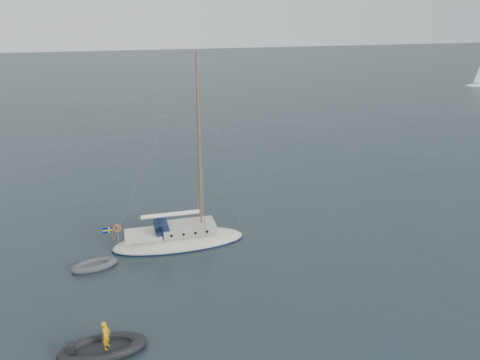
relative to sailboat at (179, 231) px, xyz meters
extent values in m
plane|color=black|center=(3.67, 0.97, -0.97)|extent=(300.00, 300.00, 0.00)
ellipsoid|color=beige|center=(0.00, 0.00, -0.83)|extent=(8.55, 2.66, 1.42)
cube|color=beige|center=(0.66, 0.00, 0.15)|extent=(3.42, 1.80, 0.52)
cube|color=beige|center=(-2.28, 0.00, 0.00)|extent=(2.28, 1.80, 0.24)
cylinder|color=#131C39|center=(-1.10, 0.00, 0.41)|extent=(0.91, 1.57, 0.91)
cube|color=#131C39|center=(-1.29, 0.00, 0.60)|extent=(0.43, 1.57, 0.38)
cylinder|color=brown|center=(1.52, 0.00, 5.58)|extent=(0.14, 0.14, 11.40)
cylinder|color=brown|center=(1.52, 0.00, 6.15)|extent=(0.05, 2.09, 0.05)
cylinder|color=brown|center=(-0.48, 0.00, 1.17)|extent=(3.99, 0.09, 0.09)
cylinder|color=white|center=(-0.48, 0.00, 1.21)|extent=(3.71, 0.27, 0.27)
cylinder|color=gray|center=(-3.80, 0.00, 0.41)|extent=(0.04, 2.09, 0.04)
torus|color=#DB5B1B|center=(-3.85, 0.57, 0.41)|extent=(0.51, 0.09, 0.51)
cylinder|color=brown|center=(-4.14, 0.00, 0.31)|extent=(0.03, 0.03, 0.85)
cube|color=#001363|center=(-4.42, 0.00, 0.60)|extent=(0.57, 0.02, 0.36)
cube|color=yellow|center=(-4.42, 0.00, 0.60)|extent=(0.59, 0.03, 0.09)
cube|color=yellow|center=(-4.32, 0.00, 0.60)|extent=(0.09, 0.03, 0.38)
cylinder|color=black|center=(-0.57, 0.91, 0.15)|extent=(0.17, 0.06, 0.17)
cylinder|color=black|center=(-0.57, -0.91, 0.15)|extent=(0.17, 0.06, 0.17)
cylinder|color=black|center=(0.19, 0.91, 0.15)|extent=(0.17, 0.06, 0.17)
cylinder|color=black|center=(0.19, -0.91, 0.15)|extent=(0.17, 0.06, 0.17)
cylinder|color=black|center=(0.95, 0.91, 0.15)|extent=(0.17, 0.06, 0.17)
cylinder|color=black|center=(0.95, -0.91, 0.15)|extent=(0.17, 0.06, 0.17)
cylinder|color=black|center=(1.71, 0.91, 0.15)|extent=(0.17, 0.06, 0.17)
cylinder|color=black|center=(1.71, -0.91, 0.15)|extent=(0.17, 0.06, 0.17)
cube|color=#49484D|center=(-5.31, -1.69, -0.85)|extent=(1.66, 0.69, 0.10)
cube|color=black|center=(-4.74, -9.35, -0.83)|extent=(2.47, 1.03, 0.12)
cube|color=black|center=(-6.08, -9.35, -0.51)|extent=(0.36, 0.36, 0.62)
imported|color=#E3A80C|center=(-4.53, -9.35, -0.09)|extent=(0.51, 0.60, 1.39)
ellipsoid|color=white|center=(66.24, 49.89, -0.92)|extent=(5.62, 1.87, 0.94)
camera|label=1|loc=(-3.13, -27.41, 13.64)|focal=35.00mm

